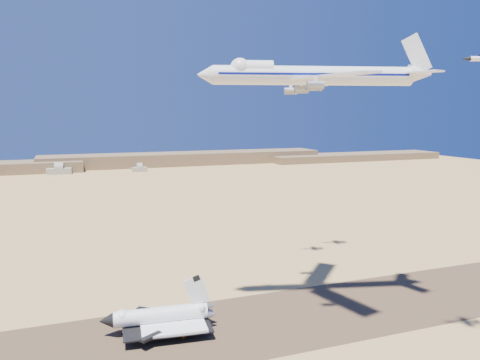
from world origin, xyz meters
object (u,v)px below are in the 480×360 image
object	(u,v)px
crew_a	(189,333)
crew_b	(185,336)
crew_c	(183,338)
chase_jet_c	(300,82)
carrier_747	(307,75)
chase_jet_d	(327,80)
shuttle	(160,317)

from	to	relation	value
crew_a	crew_b	xyz separation A→B (m)	(-1.78, -2.08, -0.00)
crew_c	chase_jet_c	size ratio (longest dim) A/B	0.12
carrier_747	chase_jet_d	xyz separation A→B (m)	(43.63, 58.99, 3.61)
crew_a	chase_jet_c	distance (m)	126.32
crew_a	crew_b	distance (m)	2.74
shuttle	carrier_747	world-z (taller)	carrier_747
crew_c	chase_jet_c	distance (m)	129.07
crew_b	chase_jet_c	size ratio (longest dim) A/B	0.12
crew_c	chase_jet_d	world-z (taller)	chase_jet_d
shuttle	chase_jet_d	world-z (taller)	chase_jet_d
crew_a	chase_jet_c	xyz separation A→B (m)	(70.10, 54.89, 89.61)
crew_a	chase_jet_d	xyz separation A→B (m)	(88.61, 61.39, 91.80)
crew_c	chase_jet_c	xyz separation A→B (m)	(72.89, 57.66, 89.57)
chase_jet_c	shuttle	bearing A→B (deg)	-134.09
crew_b	carrier_747	bearing A→B (deg)	-101.73
crew_a	crew_b	bearing A→B (deg)	161.28
crew_b	crew_c	distance (m)	1.22
carrier_747	chase_jet_c	size ratio (longest dim) A/B	6.19
shuttle	crew_b	size ratio (longest dim) A/B	24.47
shuttle	crew_b	bearing A→B (deg)	-45.45
chase_jet_c	chase_jet_d	size ratio (longest dim) A/B	0.91
shuttle	crew_c	size ratio (longest dim) A/B	23.18
crew_a	chase_jet_c	world-z (taller)	chase_jet_c
carrier_747	crew_a	distance (m)	99.03
crew_b	chase_jet_d	size ratio (longest dim) A/B	0.11
carrier_747	crew_c	world-z (taller)	carrier_747
shuttle	crew_b	xyz separation A→B (m)	(6.84, -8.54, -4.34)
shuttle	crew_c	distance (m)	11.73
crew_c	chase_jet_c	bearing A→B (deg)	-119.88
shuttle	chase_jet_c	world-z (taller)	chase_jet_c
shuttle	crew_a	distance (m)	11.61
crew_c	crew_a	bearing A→B (deg)	-113.47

